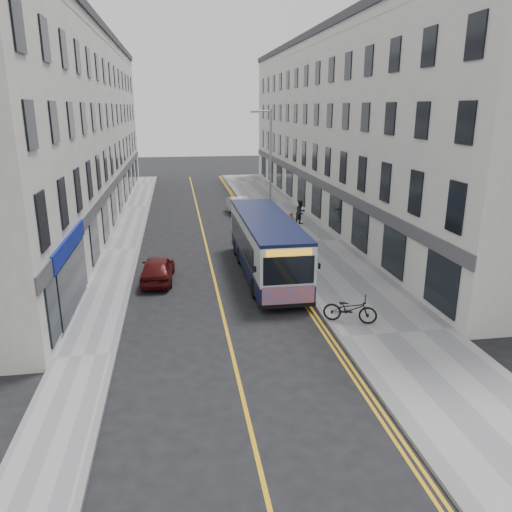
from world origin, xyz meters
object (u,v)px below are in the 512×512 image
object	(u,v)px
pedestrian_near	(291,224)
car_white	(240,206)
bicycle	(350,309)
car_maroon	(158,269)
city_bus	(266,244)
streetlamp	(269,169)
pedestrian_far	(301,212)

from	to	relation	value
pedestrian_near	car_white	world-z (taller)	pedestrian_near
bicycle	car_maroon	bearing A→B (deg)	73.42
pedestrian_near	car_white	bearing A→B (deg)	98.91
car_maroon	city_bus	bearing A→B (deg)	-175.46
streetlamp	car_maroon	size ratio (longest dim) A/B	2.14
streetlamp	car_maroon	distance (m)	10.99
pedestrian_near	pedestrian_far	world-z (taller)	pedestrian_far
city_bus	pedestrian_near	bearing A→B (deg)	67.48
streetlamp	car_maroon	xyz separation A→B (m)	(-6.89, -7.70, -3.75)
city_bus	car_maroon	distance (m)	5.44
city_bus	bicycle	world-z (taller)	city_bus
bicycle	pedestrian_near	distance (m)	13.56
pedestrian_far	car_maroon	xyz separation A→B (m)	(-9.67, -10.32, -0.35)
bicycle	pedestrian_near	xyz separation A→B (m)	(0.80, 13.54, 0.24)
streetlamp	car_white	world-z (taller)	streetlamp
bicycle	pedestrian_far	xyz separation A→B (m)	(2.18, 16.65, 0.32)
city_bus	pedestrian_near	size ratio (longest dim) A/B	6.56
pedestrian_near	pedestrian_far	xyz separation A→B (m)	(1.38, 3.11, 0.09)
car_maroon	car_white	bearing A→B (deg)	-108.40
streetlamp	city_bus	bearing A→B (deg)	-101.49
streetlamp	bicycle	bearing A→B (deg)	-87.56
streetlamp	pedestrian_near	bearing A→B (deg)	-19.45
city_bus	pedestrian_near	world-z (taller)	city_bus
streetlamp	city_bus	xyz separation A→B (m)	(-1.54, -7.58, -2.76)
pedestrian_far	pedestrian_near	bearing A→B (deg)	-148.81
city_bus	pedestrian_far	bearing A→B (deg)	67.04
car_maroon	bicycle	bearing A→B (deg)	143.09
car_maroon	streetlamp	bearing A→B (deg)	-128.52
city_bus	pedestrian_far	xyz separation A→B (m)	(4.32, 10.20, -0.64)
city_bus	bicycle	xyz separation A→B (m)	(2.14, -6.45, -0.96)
streetlamp	car_white	distance (m)	8.13
bicycle	pedestrian_near	bearing A→B (deg)	20.26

